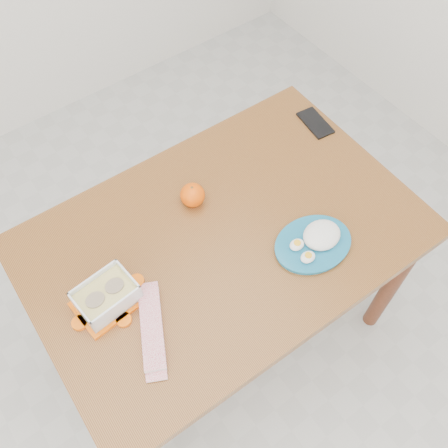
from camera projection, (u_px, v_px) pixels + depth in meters
ground at (212, 366)px, 2.07m from camera, size 3.50×3.50×0.00m
dining_table at (224, 251)px, 1.62m from camera, size 1.22×0.83×0.75m
food_container at (107, 296)px, 1.38m from camera, size 0.20×0.16×0.08m
orange_fruit at (193, 195)px, 1.57m from camera, size 0.08×0.08×0.08m
rice_plate at (316, 240)px, 1.50m from camera, size 0.27×0.27×0.07m
candy_bar at (152, 328)px, 1.36m from camera, size 0.16×0.24×0.02m
smartphone at (315, 123)px, 1.79m from camera, size 0.09×0.15×0.01m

